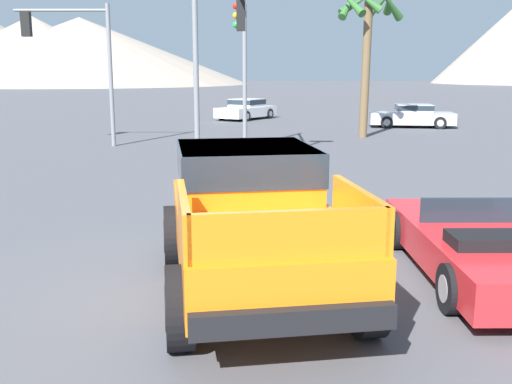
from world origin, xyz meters
TOP-DOWN VIEW (x-y plane):
  - ground_plane at (0.00, 0.00)m, footprint 320.00×320.00m
  - orange_pickup_truck at (0.23, -0.03)m, footprint 2.90×5.03m
  - red_convertible_car at (3.47, 0.42)m, footprint 1.95×4.35m
  - parked_car_white at (-0.55, 28.18)m, footprint 3.71×4.38m
  - parked_car_silver at (8.11, 23.22)m, footprint 4.40×2.33m
  - traffic_light_main at (-0.28, 12.95)m, footprint 0.38×4.52m
  - traffic_light_crosswalk at (-6.77, 15.33)m, footprint 3.58×0.38m
  - palm_tree_tall at (4.84, 18.37)m, footprint 2.94×2.85m
  - distant_mountain_range at (-28.49, 122.27)m, footprint 178.43×71.23m

SIDE VIEW (x-z plane):
  - ground_plane at x=0.00m, z-range 0.00..0.00m
  - red_convertible_car at x=3.47m, z-range -0.10..0.94m
  - parked_car_silver at x=8.11m, z-range 0.01..1.18m
  - parked_car_white at x=-0.55m, z-range 0.01..1.22m
  - orange_pickup_truck at x=0.23m, z-range 0.14..1.99m
  - traffic_light_crosswalk at x=-6.77m, z-range 1.06..6.39m
  - traffic_light_main at x=-0.28m, z-range 1.10..6.35m
  - palm_tree_tall at x=4.84m, z-range 1.61..8.00m
  - distant_mountain_range at x=-28.49m, z-range -2.54..18.89m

